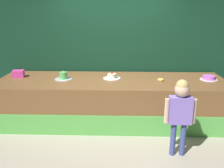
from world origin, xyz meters
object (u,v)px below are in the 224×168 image
pink_box (18,74)px  cake_center (112,77)px  child_figure (181,108)px  cake_right (209,78)px  cake_left (63,76)px  donut (161,80)px

pink_box → cake_center: same height
child_figure → cake_right: (0.83, 1.29, 0.10)m
child_figure → cake_left: child_figure is taller
child_figure → cake_left: size_ratio=3.48×
pink_box → cake_right: 3.70m
pink_box → cake_center: 1.85m
donut → cake_center: cake_center is taller
cake_center → cake_right: (1.85, -0.04, -0.00)m
pink_box → cake_left: 0.93m
pink_box → cake_left: cake_left is taller
pink_box → cake_left: (0.92, -0.13, -0.01)m
cake_left → cake_right: (2.77, 0.05, -0.02)m
cake_center → cake_left: bearing=-174.5°
donut → cake_center: 0.93m
cake_center → pink_box: bearing=178.7°
pink_box → donut: bearing=-3.5°
donut → cake_center: (-0.92, 0.13, 0.02)m
pink_box → cake_center: size_ratio=0.61×
donut → cake_right: size_ratio=0.37×
pink_box → donut: size_ratio=1.73×
donut → cake_right: cake_right is taller
cake_left → cake_center: 0.93m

